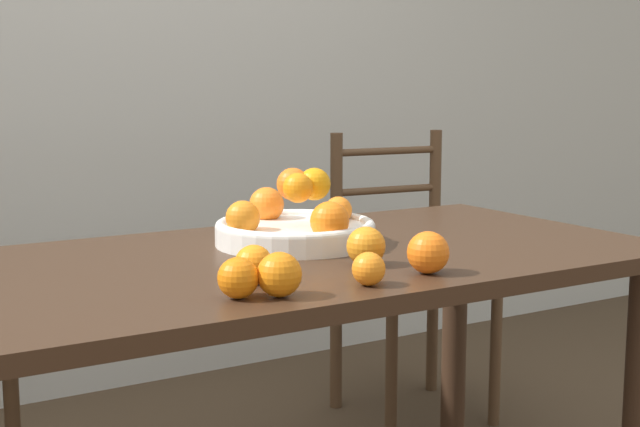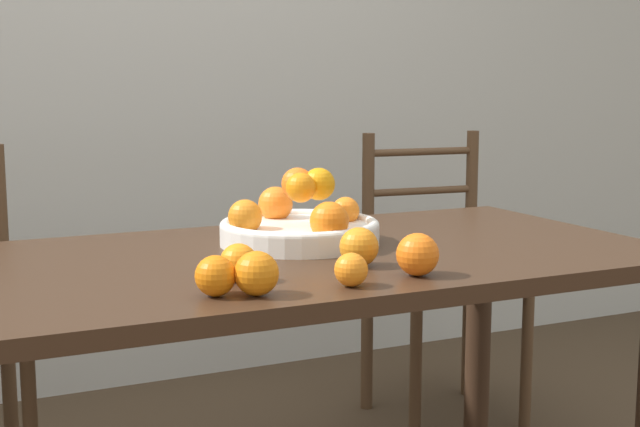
{
  "view_description": "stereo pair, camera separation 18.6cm",
  "coord_description": "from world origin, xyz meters",
  "px_view_note": "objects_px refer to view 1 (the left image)",
  "views": [
    {
      "loc": [
        -0.82,
        -1.59,
        1.09
      ],
      "look_at": [
        0.13,
        -0.01,
        0.81
      ],
      "focal_mm": 50.0,
      "sensor_mm": 36.0,
      "label": 1
    },
    {
      "loc": [
        -0.65,
        -1.68,
        1.09
      ],
      "look_at": [
        0.13,
        -0.01,
        0.81
      ],
      "focal_mm": 50.0,
      "sensor_mm": 36.0,
      "label": 2
    }
  ],
  "objects_px": {
    "orange_loose_4": "(238,278)",
    "chair_right": "(408,276)",
    "orange_loose_0": "(366,246)",
    "orange_loose_3": "(369,269)",
    "fruit_bowl": "(295,224)",
    "orange_loose_5": "(428,252)",
    "orange_loose_1": "(254,264)",
    "orange_loose_2": "(279,275)"
  },
  "relations": [
    {
      "from": "fruit_bowl",
      "to": "orange_loose_1",
      "type": "relative_size",
      "value": 5.09
    },
    {
      "from": "fruit_bowl",
      "to": "orange_loose_0",
      "type": "relative_size",
      "value": 4.58
    },
    {
      "from": "orange_loose_1",
      "to": "orange_loose_2",
      "type": "height_order",
      "value": "orange_loose_2"
    },
    {
      "from": "chair_right",
      "to": "orange_loose_5",
      "type": "bearing_deg",
      "value": -120.12
    },
    {
      "from": "orange_loose_0",
      "to": "chair_right",
      "type": "relative_size",
      "value": 0.08
    },
    {
      "from": "orange_loose_0",
      "to": "orange_loose_4",
      "type": "height_order",
      "value": "orange_loose_0"
    },
    {
      "from": "orange_loose_0",
      "to": "orange_loose_5",
      "type": "xyz_separation_m",
      "value": [
        0.06,
        -0.12,
        0.0
      ]
    },
    {
      "from": "orange_loose_0",
      "to": "orange_loose_5",
      "type": "bearing_deg",
      "value": -63.53
    },
    {
      "from": "orange_loose_0",
      "to": "orange_loose_1",
      "type": "distance_m",
      "value": 0.26
    },
    {
      "from": "fruit_bowl",
      "to": "orange_loose_2",
      "type": "relative_size",
      "value": 4.62
    },
    {
      "from": "fruit_bowl",
      "to": "orange_loose_3",
      "type": "height_order",
      "value": "fruit_bowl"
    },
    {
      "from": "orange_loose_4",
      "to": "orange_loose_0",
      "type": "bearing_deg",
      "value": 18.65
    },
    {
      "from": "orange_loose_4",
      "to": "fruit_bowl",
      "type": "bearing_deg",
      "value": 49.6
    },
    {
      "from": "orange_loose_4",
      "to": "chair_right",
      "type": "height_order",
      "value": "chair_right"
    },
    {
      "from": "fruit_bowl",
      "to": "orange_loose_2",
      "type": "height_order",
      "value": "fruit_bowl"
    },
    {
      "from": "orange_loose_1",
      "to": "fruit_bowl",
      "type": "bearing_deg",
      "value": 49.37
    },
    {
      "from": "orange_loose_0",
      "to": "orange_loose_3",
      "type": "xyz_separation_m",
      "value": [
        -0.09,
        -0.14,
        -0.01
      ]
    },
    {
      "from": "orange_loose_0",
      "to": "orange_loose_4",
      "type": "relative_size",
      "value": 1.1
    },
    {
      "from": "fruit_bowl",
      "to": "orange_loose_2",
      "type": "distance_m",
      "value": 0.48
    },
    {
      "from": "orange_loose_4",
      "to": "orange_loose_5",
      "type": "distance_m",
      "value": 0.39
    },
    {
      "from": "orange_loose_0",
      "to": "chair_right",
      "type": "bearing_deg",
      "value": 49.12
    },
    {
      "from": "orange_loose_4",
      "to": "orange_loose_5",
      "type": "relative_size",
      "value": 0.87
    },
    {
      "from": "chair_right",
      "to": "orange_loose_1",
      "type": "bearing_deg",
      "value": -133.86
    },
    {
      "from": "orange_loose_5",
      "to": "orange_loose_4",
      "type": "bearing_deg",
      "value": 178.75
    },
    {
      "from": "orange_loose_2",
      "to": "chair_right",
      "type": "distance_m",
      "value": 1.44
    },
    {
      "from": "orange_loose_4",
      "to": "orange_loose_5",
      "type": "xyz_separation_m",
      "value": [
        0.39,
        -0.01,
        0.01
      ]
    },
    {
      "from": "orange_loose_1",
      "to": "orange_loose_3",
      "type": "distance_m",
      "value": 0.21
    },
    {
      "from": "orange_loose_1",
      "to": "orange_loose_5",
      "type": "relative_size",
      "value": 0.87
    },
    {
      "from": "orange_loose_5",
      "to": "orange_loose_2",
      "type": "bearing_deg",
      "value": -177.05
    },
    {
      "from": "orange_loose_3",
      "to": "chair_right",
      "type": "distance_m",
      "value": 1.33
    },
    {
      "from": "fruit_bowl",
      "to": "orange_loose_0",
      "type": "xyz_separation_m",
      "value": [
        0.01,
        -0.27,
        -0.01
      ]
    },
    {
      "from": "orange_loose_0",
      "to": "orange_loose_3",
      "type": "bearing_deg",
      "value": -122.26
    },
    {
      "from": "fruit_bowl",
      "to": "orange_loose_5",
      "type": "distance_m",
      "value": 0.39
    },
    {
      "from": "orange_loose_4",
      "to": "chair_right",
      "type": "xyz_separation_m",
      "value": [
        1.07,
        0.96,
        -0.31
      ]
    },
    {
      "from": "orange_loose_0",
      "to": "orange_loose_2",
      "type": "xyz_separation_m",
      "value": [
        -0.27,
        -0.14,
        -0.0
      ]
    },
    {
      "from": "orange_loose_0",
      "to": "orange_loose_5",
      "type": "distance_m",
      "value": 0.13
    },
    {
      "from": "fruit_bowl",
      "to": "orange_loose_5",
      "type": "xyz_separation_m",
      "value": [
        0.07,
        -0.39,
        -0.0
      ]
    },
    {
      "from": "orange_loose_0",
      "to": "orange_loose_3",
      "type": "height_order",
      "value": "orange_loose_0"
    },
    {
      "from": "orange_loose_0",
      "to": "orange_loose_3",
      "type": "distance_m",
      "value": 0.17
    },
    {
      "from": "fruit_bowl",
      "to": "orange_loose_1",
      "type": "xyz_separation_m",
      "value": [
        -0.25,
        -0.29,
        -0.01
      ]
    },
    {
      "from": "fruit_bowl",
      "to": "orange_loose_4",
      "type": "relative_size",
      "value": 5.05
    },
    {
      "from": "orange_loose_2",
      "to": "orange_loose_4",
      "type": "distance_m",
      "value": 0.07
    }
  ]
}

